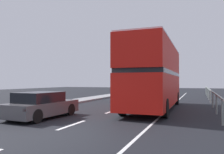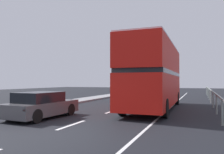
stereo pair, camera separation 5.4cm
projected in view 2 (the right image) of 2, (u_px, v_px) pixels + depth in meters
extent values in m
cube|color=black|center=(49.00, 134.00, 8.23)|extent=(75.47, 120.00, 0.10)
cube|color=silver|center=(72.00, 125.00, 9.68)|extent=(0.16, 2.24, 0.01)
cube|color=silver|center=(112.00, 111.00, 14.16)|extent=(0.16, 2.24, 0.01)
cube|color=silver|center=(133.00, 104.00, 18.64)|extent=(0.16, 2.24, 0.01)
cube|color=silver|center=(146.00, 100.00, 23.12)|extent=(0.16, 2.24, 0.01)
cube|color=silver|center=(155.00, 97.00, 27.60)|extent=(0.16, 2.24, 0.01)
cube|color=silver|center=(161.00, 95.00, 32.08)|extent=(0.16, 2.24, 0.01)
cube|color=silver|center=(166.00, 93.00, 36.57)|extent=(0.16, 2.24, 0.01)
cube|color=silver|center=(169.00, 109.00, 15.46)|extent=(0.12, 46.00, 0.01)
cube|color=gray|center=(215.00, 93.00, 14.44)|extent=(0.08, 42.00, 0.08)
cylinder|color=gray|center=(222.00, 112.00, 9.54)|extent=(0.10, 0.10, 1.12)
cylinder|color=gray|center=(217.00, 105.00, 12.80)|extent=(0.10, 0.10, 1.12)
cylinder|color=gray|center=(213.00, 100.00, 16.05)|extent=(0.10, 0.10, 1.12)
cylinder|color=gray|center=(211.00, 97.00, 19.31)|extent=(0.10, 0.10, 1.12)
cylinder|color=gray|center=(209.00, 95.00, 22.57)|extent=(0.10, 0.10, 1.12)
cylinder|color=gray|center=(208.00, 93.00, 25.83)|extent=(0.10, 0.10, 1.12)
cylinder|color=gray|center=(207.00, 92.00, 29.09)|extent=(0.10, 0.10, 1.12)
cylinder|color=gray|center=(207.00, 91.00, 32.35)|extent=(0.10, 0.10, 1.12)
cube|color=red|center=(155.00, 90.00, 15.20)|extent=(2.60, 10.21, 1.94)
cube|color=black|center=(155.00, 74.00, 15.22)|extent=(2.61, 9.81, 0.24)
cube|color=red|center=(155.00, 59.00, 15.24)|extent=(2.60, 10.21, 1.75)
cube|color=silver|center=(154.00, 45.00, 15.26)|extent=(2.54, 10.01, 0.10)
cube|color=black|center=(165.00, 87.00, 19.95)|extent=(2.25, 0.06, 1.36)
cube|color=yellow|center=(165.00, 59.00, 19.99)|extent=(1.50, 0.05, 0.28)
cylinder|color=black|center=(149.00, 98.00, 19.05)|extent=(0.29, 1.00, 1.00)
cylinder|color=black|center=(177.00, 98.00, 18.23)|extent=(0.29, 1.00, 1.00)
cylinder|color=black|center=(122.00, 106.00, 12.33)|extent=(0.29, 1.00, 1.00)
cylinder|color=black|center=(165.00, 108.00, 11.51)|extent=(0.29, 1.00, 1.00)
cube|color=#48474A|center=(42.00, 108.00, 11.60)|extent=(2.05, 4.11, 0.65)
cube|color=black|center=(39.00, 97.00, 11.43)|extent=(1.74, 2.29, 0.51)
cube|color=red|center=(25.00, 110.00, 9.46)|extent=(0.16, 0.07, 0.12)
cylinder|color=black|center=(46.00, 108.00, 13.14)|extent=(0.23, 0.65, 0.64)
cylinder|color=black|center=(70.00, 109.00, 12.44)|extent=(0.23, 0.65, 0.64)
cylinder|color=black|center=(9.00, 114.00, 10.75)|extent=(0.23, 0.65, 0.64)
cylinder|color=black|center=(36.00, 116.00, 10.06)|extent=(0.23, 0.65, 0.64)
cube|color=#18242F|center=(132.00, 94.00, 24.65)|extent=(1.98, 4.54, 0.64)
cube|color=black|center=(132.00, 88.00, 24.45)|extent=(1.70, 2.51, 0.59)
cube|color=red|center=(119.00, 93.00, 22.85)|extent=(0.16, 0.06, 0.12)
cube|color=red|center=(135.00, 94.00, 22.30)|extent=(0.16, 0.06, 0.12)
cylinder|color=black|center=(129.00, 95.00, 26.38)|extent=(0.22, 0.65, 0.64)
cylinder|color=black|center=(143.00, 95.00, 25.82)|extent=(0.22, 0.65, 0.64)
cylinder|color=black|center=(121.00, 96.00, 23.48)|extent=(0.22, 0.65, 0.64)
cylinder|color=black|center=(137.00, 97.00, 22.91)|extent=(0.22, 0.65, 0.64)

